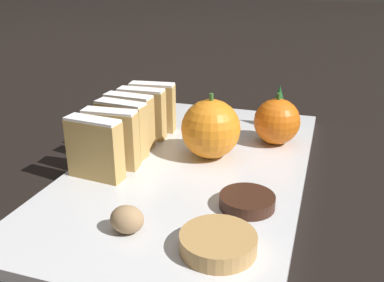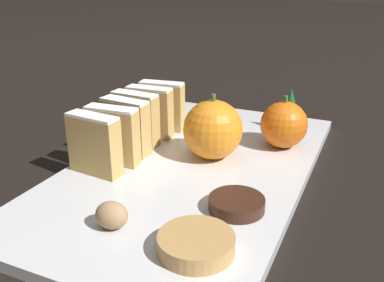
{
  "view_description": "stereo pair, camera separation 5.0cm",
  "coord_description": "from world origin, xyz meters",
  "views": [
    {
      "loc": [
        0.14,
        -0.44,
        0.23
      ],
      "look_at": [
        0.0,
        0.0,
        0.04
      ],
      "focal_mm": 40.0,
      "sensor_mm": 36.0,
      "label": 1
    },
    {
      "loc": [
        0.19,
        -0.42,
        0.23
      ],
      "look_at": [
        0.0,
        0.0,
        0.04
      ],
      "focal_mm": 40.0,
      "sensor_mm": 36.0,
      "label": 2
    }
  ],
  "objects": [
    {
      "name": "ground_plane",
      "position": [
        0.0,
        0.0,
        0.0
      ],
      "size": [
        6.0,
        6.0,
        0.0
      ],
      "primitive_type": "plane",
      "color": "black"
    },
    {
      "name": "serving_platter",
      "position": [
        0.0,
        0.0,
        0.01
      ],
      "size": [
        0.26,
        0.46,
        0.01
      ],
      "color": "silver",
      "rests_on": "ground_plane"
    },
    {
      "name": "stollen_slice_front",
      "position": [
        -0.09,
        -0.06,
        0.05
      ],
      "size": [
        0.06,
        0.03,
        0.07
      ],
      "color": "tan",
      "rests_on": "serving_platter"
    },
    {
      "name": "stollen_slice_second",
      "position": [
        -0.09,
        -0.03,
        0.05
      ],
      "size": [
        0.06,
        0.03,
        0.07
      ],
      "color": "tan",
      "rests_on": "serving_platter"
    },
    {
      "name": "stollen_slice_third",
      "position": [
        -0.09,
        -0.0,
        0.05
      ],
      "size": [
        0.06,
        0.03,
        0.07
      ],
      "color": "tan",
      "rests_on": "serving_platter"
    },
    {
      "name": "stollen_slice_fourth",
      "position": [
        -0.09,
        0.03,
        0.05
      ],
      "size": [
        0.06,
        0.02,
        0.07
      ],
      "color": "tan",
      "rests_on": "serving_platter"
    },
    {
      "name": "stollen_slice_fifth",
      "position": [
        -0.09,
        0.06,
        0.05
      ],
      "size": [
        0.06,
        0.02,
        0.07
      ],
      "color": "tan",
      "rests_on": "serving_platter"
    },
    {
      "name": "stollen_slice_sixth",
      "position": [
        -0.09,
        0.09,
        0.05
      ],
      "size": [
        0.06,
        0.03,
        0.07
      ],
      "color": "tan",
      "rests_on": "serving_platter"
    },
    {
      "name": "orange_near",
      "position": [
        0.08,
        0.1,
        0.04
      ],
      "size": [
        0.06,
        0.06,
        0.07
      ],
      "color": "orange",
      "rests_on": "serving_platter"
    },
    {
      "name": "orange_far",
      "position": [
        0.01,
        0.03,
        0.05
      ],
      "size": [
        0.07,
        0.07,
        0.08
      ],
      "color": "orange",
      "rests_on": "serving_platter"
    },
    {
      "name": "walnut",
      "position": [
        -0.01,
        -0.15,
        0.02
      ],
      "size": [
        0.03,
        0.03,
        0.03
      ],
      "color": "tan",
      "rests_on": "serving_platter"
    },
    {
      "name": "chocolate_cookie",
      "position": [
        0.08,
        -0.08,
        0.02
      ],
      "size": [
        0.05,
        0.05,
        0.01
      ],
      "color": "#381E14",
      "rests_on": "serving_platter"
    },
    {
      "name": "gingerbread_cookie",
      "position": [
        0.07,
        -0.15,
        0.02
      ],
      "size": [
        0.06,
        0.06,
        0.02
      ],
      "color": "tan",
      "rests_on": "serving_platter"
    },
    {
      "name": "evergreen_sprig",
      "position": [
        0.08,
        0.16,
        0.04
      ],
      "size": [
        0.04,
        0.04,
        0.06
      ],
      "color": "#195623",
      "rests_on": "serving_platter"
    }
  ]
}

